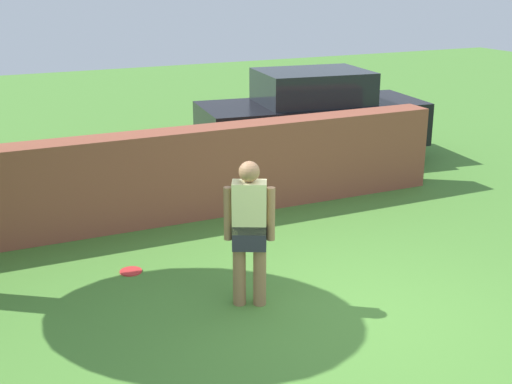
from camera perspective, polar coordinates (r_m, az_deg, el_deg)
ground_plane at (r=7.30m, az=8.59°, el=-10.57°), size 40.00×40.00×0.00m
brick_wall at (r=9.67m, az=-11.12°, el=0.82°), size 10.15×0.50×1.32m
person at (r=7.17m, az=-0.56°, el=-2.98°), size 0.49×0.36×1.62m
car at (r=12.94m, az=4.71°, el=6.37°), size 4.37×2.31×1.72m
frisbee_red at (r=8.42m, az=-10.46°, el=-6.56°), size 0.27×0.27×0.02m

